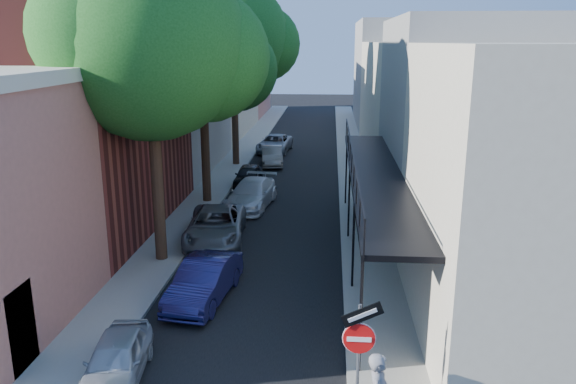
% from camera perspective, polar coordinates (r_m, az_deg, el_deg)
% --- Properties ---
extents(road_surface, '(6.00, 64.00, 0.01)m').
position_cam_1_polar(road_surface, '(40.32, 0.76, 3.55)').
color(road_surface, black).
rests_on(road_surface, ground).
extents(sidewalk_left, '(2.00, 64.00, 0.12)m').
position_cam_1_polar(sidewalk_left, '(40.75, -4.87, 3.70)').
color(sidewalk_left, gray).
rests_on(sidewalk_left, ground).
extents(sidewalk_right, '(2.00, 64.00, 0.12)m').
position_cam_1_polar(sidewalk_right, '(40.26, 6.46, 3.52)').
color(sidewalk_right, gray).
rests_on(sidewalk_right, ground).
extents(buildings_left, '(10.10, 59.10, 12.00)m').
position_cam_1_polar(buildings_left, '(40.10, -12.93, 10.23)').
color(buildings_left, '#BC7160').
rests_on(buildings_left, ground).
extents(buildings_right, '(9.80, 55.00, 10.00)m').
position_cam_1_polar(buildings_right, '(39.63, 14.01, 9.37)').
color(buildings_right, beige).
rests_on(buildings_right, ground).
extents(sign_post, '(0.89, 0.17, 2.99)m').
position_cam_1_polar(sign_post, '(12.03, 7.25, -15.02)').
color(sign_post, '#595B60').
rests_on(sign_post, ground).
extents(oak_near, '(7.48, 6.80, 11.42)m').
position_cam_1_polar(oak_near, '(20.55, -12.56, 14.25)').
color(oak_near, '#342114').
rests_on(oak_near, ground).
extents(oak_mid, '(6.60, 6.00, 10.20)m').
position_cam_1_polar(oak_mid, '(28.30, -7.86, 12.91)').
color(oak_mid, '#342114').
rests_on(oak_mid, ground).
extents(oak_far, '(7.70, 7.00, 11.90)m').
position_cam_1_polar(oak_far, '(37.17, -4.83, 15.33)').
color(oak_far, '#342114').
rests_on(oak_far, ground).
extents(parked_car_a, '(1.73, 3.46, 1.13)m').
position_cam_1_polar(parked_car_a, '(14.81, -17.04, -15.99)').
color(parked_car_a, '#99A0A9').
rests_on(parked_car_a, ground).
extents(parked_car_b, '(1.94, 4.19, 1.33)m').
position_cam_1_polar(parked_car_b, '(18.29, -8.50, -8.91)').
color(parked_car_b, '#181749').
rests_on(parked_car_b, ground).
extents(parked_car_c, '(2.75, 5.16, 1.38)m').
position_cam_1_polar(parked_car_c, '(23.35, -7.36, -3.43)').
color(parked_car_c, slate).
rests_on(parked_car_c, ground).
extents(parked_car_d, '(2.47, 4.88, 1.36)m').
position_cam_1_polar(parked_car_d, '(28.06, -3.73, -0.19)').
color(parked_car_d, silver).
rests_on(parked_car_d, ground).
extents(parked_car_e, '(1.44, 3.47, 1.18)m').
position_cam_1_polar(parked_car_e, '(32.39, -4.06, 1.70)').
color(parked_car_e, black).
rests_on(parked_car_e, ground).
extents(parked_car_f, '(1.83, 3.97, 1.26)m').
position_cam_1_polar(parked_car_f, '(37.65, -1.63, 3.69)').
color(parked_car_f, gray).
rests_on(parked_car_f, ground).
extents(parked_car_g, '(2.60, 4.87, 1.30)m').
position_cam_1_polar(parked_car_g, '(42.12, -1.36, 4.94)').
color(parked_car_g, gray).
rests_on(parked_car_g, ground).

